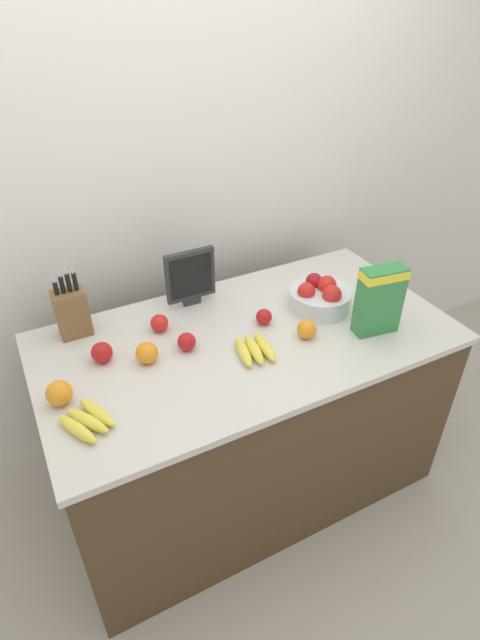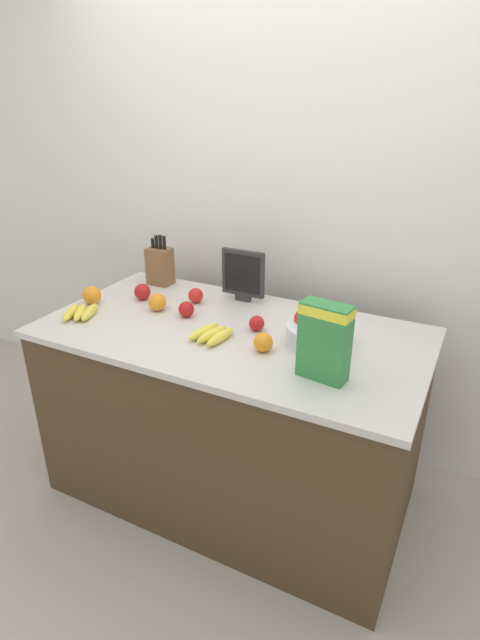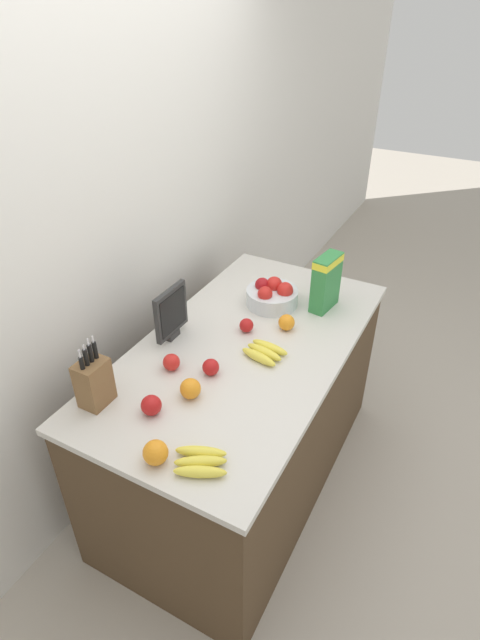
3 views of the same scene
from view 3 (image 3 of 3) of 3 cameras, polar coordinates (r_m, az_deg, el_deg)
The scene contains 16 objects.
ground_plane at distance 2.91m, azimuth 0.43°, elevation -16.99°, with size 14.00×14.00×0.00m, color #B2A899.
wall_back at distance 2.42m, azimuth -13.54°, elevation 9.57°, with size 9.00×0.06×2.60m.
counter at distance 2.58m, azimuth 0.47°, elevation -10.75°, with size 1.67×0.88×0.89m.
knife_block at distance 2.02m, azimuth -16.36°, elevation -6.81°, with size 0.12×0.10×0.30m.
small_monitor at distance 2.29m, azimuth -7.87°, elevation 0.82°, with size 0.22×0.03×0.26m.
cereal_box at distance 2.52m, azimuth 9.82°, elevation 4.50°, with size 0.19×0.11×0.29m.
fruit_bowl at distance 2.56m, azimuth 3.70°, elevation 2.88°, with size 0.27×0.27×0.14m.
banana_bunch_left at distance 2.22m, azimuth 2.79°, elevation -3.67°, with size 0.16×0.20×0.04m.
banana_bunch_right at distance 1.77m, azimuth -4.54°, elevation -15.83°, with size 0.19×0.23×0.04m.
apple_leftmost at distance 2.11m, azimuth -3.36°, elevation -5.40°, with size 0.07×0.07×0.07m, color red.
apple_by_knife_block at distance 2.36m, azimuth 0.74°, elevation -0.62°, with size 0.07×0.07×0.07m, color red.
apple_rear at distance 1.96m, azimuth -10.11°, elevation -9.57°, with size 0.08×0.08×0.08m, color red.
apple_near_bananas at distance 2.15m, azimuth -7.85°, elevation -4.80°, with size 0.07×0.07×0.07m, color red.
orange_by_cereal at distance 2.38m, azimuth 5.34°, elevation -0.28°, with size 0.08×0.08×0.08m, color orange.
orange_front_left at distance 2.01m, azimuth -5.69°, elevation -7.81°, with size 0.08×0.08×0.08m, color orange.
orange_mid_left at distance 1.79m, azimuth -9.63°, elevation -14.71°, with size 0.09×0.09×0.09m, color orange.
Camera 3 is at (-1.63, -0.85, 2.26)m, focal length 28.00 mm.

